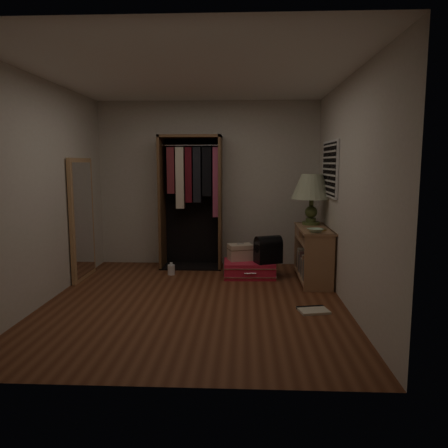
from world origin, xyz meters
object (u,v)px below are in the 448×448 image
Objects in this scene: console_bookshelf at (313,253)px; train_case at (240,252)px; pink_suitcase at (249,269)px; black_bag at (268,249)px; white_jug at (171,269)px; floor_mirror at (82,219)px; open_wardrobe at (192,190)px; table_lamp at (312,188)px.

train_case is at bearing 168.20° from console_bookshelf.
console_bookshelf is 0.93m from pink_suitcase.
white_jug is (-1.41, 0.13, -0.35)m from black_bag.
white_jug is at bearing 163.77° from train_case.
pink_suitcase reaches higher than white_jug.
floor_mirror is 2.30m from train_case.
pink_suitcase is at bearing 170.99° from console_bookshelf.
train_case is (-1.01, 0.21, -0.05)m from console_bookshelf.
open_wardrobe is 1.28m from white_jug.
pink_suitcase is (2.36, 0.18, -0.74)m from floor_mirror.
train_case reaches higher than pink_suitcase.
open_wardrobe is 2.67× the size of pink_suitcase.
open_wardrobe is at bearing 143.93° from pink_suitcase.
floor_mirror is (-3.24, -0.04, 0.46)m from console_bookshelf.
white_jug is at bearing 174.70° from pink_suitcase.
console_bookshelf is at bearing -28.99° from train_case.
black_bag is 2.26× the size of white_jug.
open_wardrobe is at bearing 165.59° from table_lamp.
pink_suitcase is (0.89, -0.59, -1.10)m from open_wardrobe.
white_jug is (-1.15, 0.05, -0.04)m from pink_suitcase.
train_case is 1.05m from white_jug.
open_wardrobe reaches higher than table_lamp.
open_wardrobe is at bearing 64.82° from white_jug.
open_wardrobe is 1.53m from pink_suitcase.
black_bag is at bearing 2.28° from floor_mirror.
pink_suitcase is 1.92× the size of train_case.
floor_mirror is 2.21× the size of pink_suitcase.
black_bag is (1.16, -0.67, -0.79)m from open_wardrobe.
table_lamp is at bearing 2.25° from white_jug.
black_bag is (0.40, -0.15, 0.08)m from train_case.
table_lamp reaches higher than console_bookshelf.
white_jug is at bearing 153.28° from black_bag.
floor_mirror is 2.48m from pink_suitcase.
white_jug is (-0.25, -0.54, -1.13)m from open_wardrobe.
pink_suitcase is at bearing -33.52° from open_wardrobe.
train_case is (0.76, -0.52, -0.87)m from open_wardrobe.
floor_mirror reaches higher than train_case.
white_jug is at bearing -115.18° from open_wardrobe.
train_case is 0.55× the size of table_lamp.
console_bookshelf is at bearing -22.40° from open_wardrobe.
floor_mirror is at bearing -152.16° from open_wardrobe.
open_wardrobe is at bearing 128.62° from black_bag.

